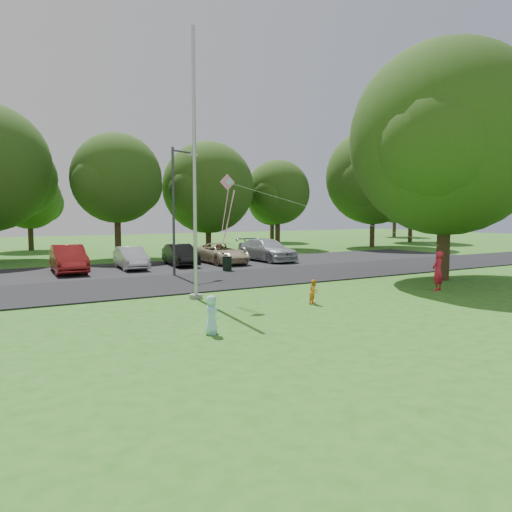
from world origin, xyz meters
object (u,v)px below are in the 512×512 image
flagpole (195,188)px  child_blue (211,315)px  big_tree (447,144)px  kite (236,197)px  child_yellow (314,292)px  woman (438,271)px  trash_can (227,264)px  street_lamp (177,199)px

flagpole → child_blue: bearing=-109.4°
big_tree → kite: big_tree is taller
big_tree → child_yellow: size_ratio=12.72×
woman → flagpole: bearing=-31.9°
woman → child_blue: bearing=-2.5°
trash_can → kite: 9.75m
child_blue → big_tree: bearing=-34.8°
street_lamp → woman: (7.50, -10.08, -3.08)m
trash_can → child_yellow: bearing=-99.8°
street_lamp → trash_can: street_lamp is taller
big_tree → trash_can: bearing=131.3°
big_tree → street_lamp: bearing=141.9°
street_lamp → big_tree: bearing=-63.1°
trash_can → kite: bearing=-115.0°
flagpole → big_tree: (12.25, -1.35, 2.30)m
street_lamp → kite: size_ratio=0.72×
kite → flagpole: bearing=133.7°
child_yellow → child_blue: child_blue is taller
flagpole → big_tree: bearing=-6.3°
flagpole → child_yellow: size_ratio=11.32×
child_yellow → trash_can: bearing=56.3°
child_yellow → child_blue: 5.48m
trash_can → big_tree: size_ratio=0.07×
street_lamp → big_tree: big_tree is taller
woman → kite: size_ratio=0.18×
flagpole → street_lamp: bearing=73.8°
child_blue → flagpole: bearing=20.1°
flagpole → woman: size_ratio=6.04×
street_lamp → child_yellow: (1.22, -9.91, -3.47)m
kite → woman: bearing=-9.6°
woman → child_yellow: 6.29m
trash_can → child_yellow: child_yellow is taller
woman → trash_can: bearing=-78.7°
flagpole → street_lamp: size_ratio=1.54×
child_blue → kite: (2.94, 4.02, 3.29)m
trash_can → big_tree: (7.32, -8.34, 6.04)m
child_blue → kite: bearing=3.4°
big_tree → child_yellow: bearing=-168.6°
trash_can → child_blue: 14.07m
trash_can → woman: woman is taller
trash_can → kite: size_ratio=0.09×
kite → street_lamp: bearing=88.0°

